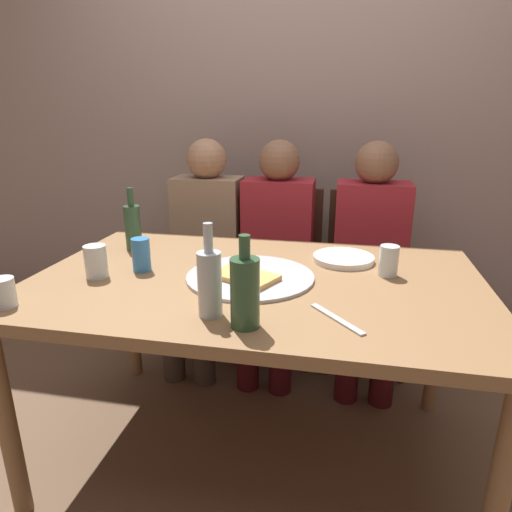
% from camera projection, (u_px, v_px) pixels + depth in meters
% --- Properties ---
extents(ground_plane, '(8.00, 8.00, 0.00)m').
position_uv_depth(ground_plane, '(256.00, 451.00, 1.80)').
color(ground_plane, brown).
extents(back_wall, '(6.00, 0.10, 2.60)m').
position_uv_depth(back_wall, '(300.00, 111.00, 2.59)').
color(back_wall, gray).
rests_on(back_wall, ground_plane).
extents(dining_table, '(1.57, 0.98, 0.75)m').
position_uv_depth(dining_table, '(256.00, 297.00, 1.59)').
color(dining_table, olive).
rests_on(dining_table, ground_plane).
extents(pizza_tray, '(0.45, 0.45, 0.01)m').
position_uv_depth(pizza_tray, '(250.00, 277.00, 1.56)').
color(pizza_tray, '#ADADB2').
rests_on(pizza_tray, dining_table).
extents(pizza_slice_last, '(0.25, 0.21, 0.05)m').
position_uv_depth(pizza_slice_last, '(245.00, 276.00, 1.52)').
color(pizza_slice_last, tan).
rests_on(pizza_slice_last, pizza_tray).
extents(wine_bottle, '(0.07, 0.07, 0.27)m').
position_uv_depth(wine_bottle, '(210.00, 282.00, 1.25)').
color(wine_bottle, '#B2BCC1').
rests_on(wine_bottle, dining_table).
extents(beer_bottle, '(0.07, 0.07, 0.26)m').
position_uv_depth(beer_bottle, '(133.00, 226.00, 1.86)').
color(beer_bottle, '#2D5133').
rests_on(beer_bottle, dining_table).
extents(water_bottle, '(0.08, 0.08, 0.26)m').
position_uv_depth(water_bottle, '(245.00, 291.00, 1.18)').
color(water_bottle, '#2D5133').
rests_on(water_bottle, dining_table).
extents(tumbler_near, '(0.07, 0.07, 0.09)m').
position_uv_depth(tumbler_near, '(3.00, 293.00, 1.32)').
color(tumbler_near, silver).
rests_on(tumbler_near, dining_table).
extents(tumbler_far, '(0.08, 0.08, 0.12)m').
position_uv_depth(tumbler_far, '(96.00, 262.00, 1.55)').
color(tumbler_far, silver).
rests_on(tumbler_far, dining_table).
extents(wine_glass, '(0.07, 0.07, 0.11)m').
position_uv_depth(wine_glass, '(389.00, 261.00, 1.57)').
color(wine_glass, silver).
rests_on(wine_glass, dining_table).
extents(soda_can, '(0.07, 0.07, 0.12)m').
position_uv_depth(soda_can, '(141.00, 255.00, 1.62)').
color(soda_can, '#337AC1').
rests_on(soda_can, dining_table).
extents(plate_stack, '(0.23, 0.23, 0.02)m').
position_uv_depth(plate_stack, '(343.00, 258.00, 1.73)').
color(plate_stack, white).
rests_on(plate_stack, dining_table).
extents(table_knife, '(0.16, 0.18, 0.01)m').
position_uv_depth(table_knife, '(337.00, 319.00, 1.25)').
color(table_knife, '#B7B7BC').
rests_on(table_knife, dining_table).
extents(chair_left, '(0.44, 0.44, 0.90)m').
position_uv_depth(chair_left, '(213.00, 256.00, 2.55)').
color(chair_left, '#472D1E').
rests_on(chair_left, ground_plane).
extents(chair_middle, '(0.44, 0.44, 0.90)m').
position_uv_depth(chair_middle, '(279.00, 260.00, 2.47)').
color(chair_middle, '#472D1E').
rests_on(chair_middle, ground_plane).
extents(chair_right, '(0.44, 0.44, 0.90)m').
position_uv_depth(chair_right, '(367.00, 266.00, 2.38)').
color(chair_right, '#472D1E').
rests_on(chair_right, ground_plane).
extents(guest_in_sweater, '(0.36, 0.56, 1.17)m').
position_uv_depth(guest_in_sweater, '(204.00, 242.00, 2.37)').
color(guest_in_sweater, '#937A60').
rests_on(guest_in_sweater, ground_plane).
extents(guest_in_beanie, '(0.36, 0.56, 1.17)m').
position_uv_depth(guest_in_beanie, '(275.00, 246.00, 2.29)').
color(guest_in_beanie, maroon).
rests_on(guest_in_beanie, ground_plane).
extents(guest_by_wall, '(0.36, 0.56, 1.17)m').
position_uv_depth(guest_by_wall, '(370.00, 252.00, 2.20)').
color(guest_by_wall, maroon).
rests_on(guest_by_wall, ground_plane).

